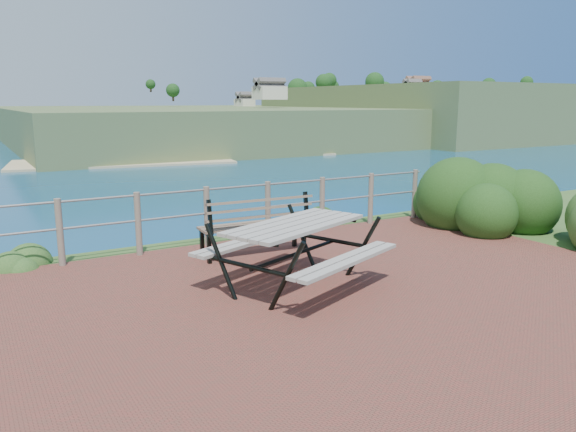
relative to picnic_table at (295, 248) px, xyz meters
name	(u,v)px	position (x,y,z in m)	size (l,w,h in m)	color
ground	(317,309)	(-0.17, -0.79, -0.54)	(10.00, 7.00, 0.12)	brown
safety_railing	(207,213)	(-0.17, 2.56, 0.03)	(9.40, 0.10, 1.00)	#6B5B4C
distant_bay	(388,110)	(172.90, 201.81, -2.07)	(290.00, 232.36, 24.00)	#4A6030
picnic_table	(295,248)	(0.00, 0.00, 0.00)	(2.17, 1.64, 0.85)	gray
park_bench	(254,216)	(0.25, 1.67, 0.10)	(1.76, 0.53, 0.98)	brown
shrub_right_front	(488,229)	(4.99, 1.10, -0.54)	(1.60, 1.60, 2.26)	#1C3B12
shrub_right_edge	(443,217)	(5.05, 2.31, -0.54)	(1.03, 1.03, 1.48)	#1C3B12
shrub_lip_west	(24,266)	(-2.96, 2.90, -0.54)	(0.70, 0.70, 0.42)	#27531F
shrub_lip_east	(313,224)	(2.30, 3.14, -0.54)	(0.75, 0.75, 0.49)	#1C3B12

